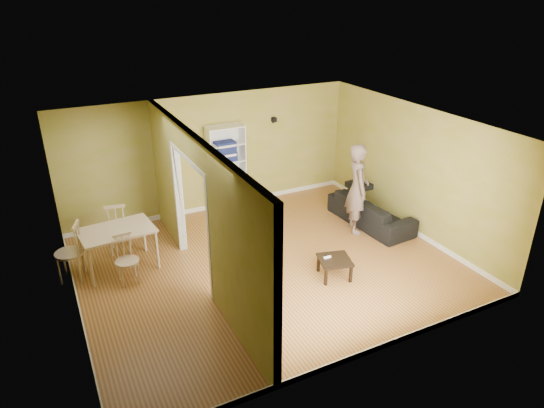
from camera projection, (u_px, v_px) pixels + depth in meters
The scene contains 16 objects.
room_shell at pixel (267, 200), 8.33m from camera, with size 6.50×6.50×6.50m.
partition at pixel (200, 213), 7.84m from camera, with size 0.22×5.50×2.60m, color tan, non-canonical shape.
wall_speaker at pixel (274, 120), 10.88m from camera, with size 0.10×0.10×0.10m, color black.
sofa at pixel (371, 207), 10.22m from camera, with size 0.87×2.02×0.77m, color black.
person at pixel (358, 181), 9.67m from camera, with size 0.62×0.80×2.19m, color slate.
bookshelf at pixel (226, 168), 10.69m from camera, with size 0.82×0.36×1.94m.
paper_box_navy_a at pixel (227, 188), 10.83m from camera, with size 0.44×0.29×0.23m, color navy.
paper_box_teal at pixel (224, 172), 10.65m from camera, with size 0.43×0.28×0.22m, color #268D68.
paper_box_navy_b at pixel (227, 156), 10.53m from camera, with size 0.40×0.26×0.21m, color navy.
paper_box_navy_c at pixel (225, 146), 10.42m from camera, with size 0.44×0.29×0.22m, color navy.
coffee_table at pixel (335, 262), 8.39m from camera, with size 0.53×0.53×0.36m.
game_controller at pixel (327, 257), 8.39m from camera, with size 0.14×0.04×0.03m, color white.
dining_table at pixel (117, 234), 8.49m from camera, with size 1.25×0.83×0.78m.
chair_left at pixel (69, 252), 8.26m from camera, with size 0.48×0.48×1.05m, color tan, non-canonical shape.
chair_near at pixel (127, 260), 8.18m from camera, with size 0.40×0.40×0.87m, color tan, non-canonical shape.
chair_far at pixel (118, 226), 9.11m from camera, with size 0.48×0.48×1.05m, color tan, non-canonical shape.
Camera 1 is at (-3.33, -6.84, 4.70)m, focal length 32.00 mm.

